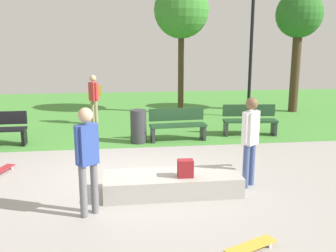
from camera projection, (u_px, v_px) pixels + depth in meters
ground_plane at (138, 178)px, 7.91m from camera, size 28.00×28.00×0.00m
grass_lawn at (128, 110)px, 15.82m from camera, size 26.60×11.68×0.01m
concrete_ledge at (172, 184)px, 7.08m from camera, size 2.52×0.90×0.36m
backpack_on_ledge at (185, 168)px, 6.89m from camera, size 0.29×0.21×0.32m
skater_performing_trick at (87, 153)px, 6.00m from camera, size 0.37×0.36×1.77m
skater_watching at (250, 135)px, 7.24m from camera, size 0.37×0.36×1.75m
skateboard_by_ledge at (251, 246)px, 5.14m from camera, size 0.81×0.52×0.08m
skateboard_spare at (1, 170)px, 8.18m from camera, size 0.43×0.82×0.08m
park_bench_near_lamppost at (250, 119)px, 11.51m from camera, size 1.64×0.61×0.91m
park_bench_by_oak at (178, 124)px, 10.87m from camera, size 1.63×0.57×0.91m
tree_slender_maple at (181, 12)px, 14.36m from camera, size 2.08×2.08×4.98m
tree_tall_oak at (299, 18)px, 14.73m from camera, size 1.81×1.81×4.73m
lamp_post at (251, 39)px, 13.83m from camera, size 0.28×0.28×4.78m
trash_bin at (138, 126)px, 10.58m from camera, size 0.44×0.44×0.93m
pedestrian_with_backpack at (94, 95)px, 12.90m from camera, size 0.45×0.43×1.69m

